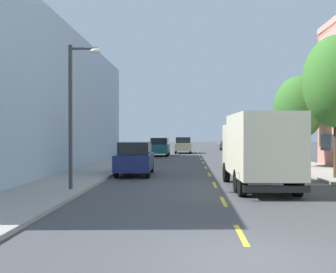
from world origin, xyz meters
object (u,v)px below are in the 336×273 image
object	(u,v)px
parked_suv_forest	(235,145)
delivery_box_truck	(259,147)
parked_suv_red	(257,151)
parked_suv_navy	(135,158)
parked_sedan_black	(227,145)
street_tree_second	(336,82)
parked_suv_teal	(160,147)
street_tree_third	(299,108)
street_lamp	(75,104)
moving_champagne_sedan	(183,145)

from	to	relation	value
parked_suv_forest	delivery_box_truck	bearing A→B (deg)	-94.59
parked_suv_red	parked_suv_navy	xyz separation A→B (m)	(-8.59, -9.65, 0.00)
delivery_box_truck	parked_sedan_black	bearing A→B (deg)	86.63
street_tree_second	parked_suv_red	bearing A→B (deg)	100.17
street_tree_second	parked_suv_teal	bearing A→B (deg)	114.71
street_tree_third	street_lamp	distance (m)	17.68
parked_sedan_black	moving_champagne_sedan	bearing A→B (deg)	-124.01
street_lamp	parked_suv_forest	bearing A→B (deg)	73.25
street_tree_third	delivery_box_truck	distance (m)	12.41
delivery_box_truck	parked_suv_red	size ratio (longest dim) A/B	1.49
moving_champagne_sedan	delivery_box_truck	bearing A→B (deg)	-83.78
street_tree_third	parked_suv_teal	xyz separation A→B (m)	(-10.63, 15.57, -3.20)
parked_suv_teal	street_tree_second	bearing A→B (deg)	-65.29
street_lamp	delivery_box_truck	distance (m)	8.05
street_lamp	delivery_box_truck	xyz separation A→B (m)	(7.74, 1.36, -1.77)
street_tree_second	parked_suv_teal	size ratio (longest dim) A/B	1.53
parked_suv_navy	parked_suv_teal	distance (m)	20.85
parked_suv_navy	parked_sedan_black	bearing A→B (deg)	76.57
street_lamp	parked_suv_teal	distance (m)	28.40
parked_suv_forest	parked_suv_navy	size ratio (longest dim) A/B	0.99
parked_suv_forest	moving_champagne_sedan	world-z (taller)	same
parked_sedan_black	parked_suv_red	bearing A→B (deg)	-90.05
delivery_box_truck	street_tree_second	bearing A→B (deg)	39.28
street_tree_third	moving_champagne_sedan	xyz separation A→B (m)	(-8.20, 21.80, -3.20)
parked_suv_teal	moving_champagne_sedan	distance (m)	6.69
street_tree_third	parked_sedan_black	world-z (taller)	street_tree_third
parked_suv_teal	street_tree_third	bearing A→B (deg)	-55.67
street_lamp	parked_suv_red	size ratio (longest dim) A/B	1.23
moving_champagne_sedan	parked_suv_forest	bearing A→B (deg)	0.97
moving_champagne_sedan	street_tree_second	bearing A→B (deg)	-74.39
parked_suv_red	parked_suv_forest	bearing A→B (deg)	89.31
parked_suv_navy	street_lamp	bearing A→B (deg)	-102.22
street_tree_second	street_tree_third	size ratio (longest dim) A/B	1.18
delivery_box_truck	parked_sedan_black	xyz separation A→B (m)	(2.48, 42.12, -1.11)
street_tree_second	parked_suv_teal	xyz separation A→B (m)	(-10.63, 23.11, -4.12)
street_tree_second	moving_champagne_sedan	xyz separation A→B (m)	(-8.20, 29.34, -4.12)
street_lamp	parked_suv_red	xyz separation A→B (m)	(10.19, 17.03, -2.64)
parked_suv_teal	parked_suv_red	bearing A→B (deg)	-52.81
street_tree_second	street_lamp	distance (m)	13.43
street_tree_third	street_lamp	bearing A→B (deg)	-134.25
street_tree_second	parked_sedan_black	xyz separation A→B (m)	(-2.11, 38.36, -4.36)
parked_sedan_black	parked_suv_teal	size ratio (longest dim) A/B	0.93
street_lamp	parked_suv_red	world-z (taller)	street_lamp
street_tree_second	parked_sedan_black	size ratio (longest dim) A/B	1.64
parked_suv_navy	moving_champagne_sedan	distance (m)	27.20
street_tree_third	delivery_box_truck	size ratio (longest dim) A/B	0.87
delivery_box_truck	parked_suv_teal	size ratio (longest dim) A/B	1.49
street_lamp	parked_sedan_black	size ratio (longest dim) A/B	1.32
street_tree_second	parked_sedan_black	bearing A→B (deg)	93.15
street_lamp	parked_sedan_black	xyz separation A→B (m)	(10.22, 43.48, -2.88)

